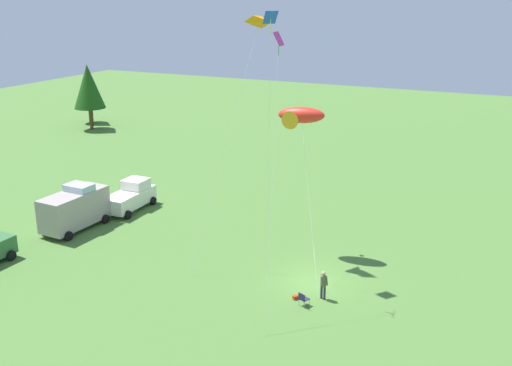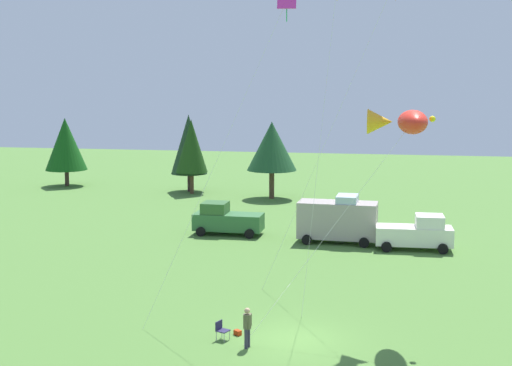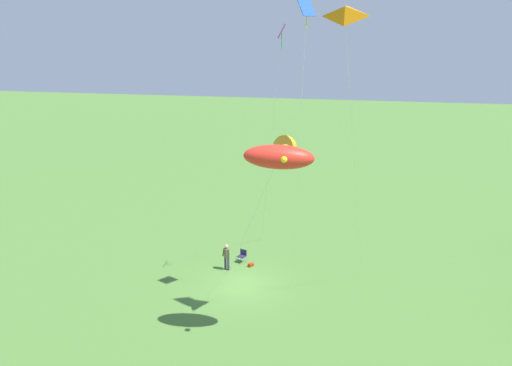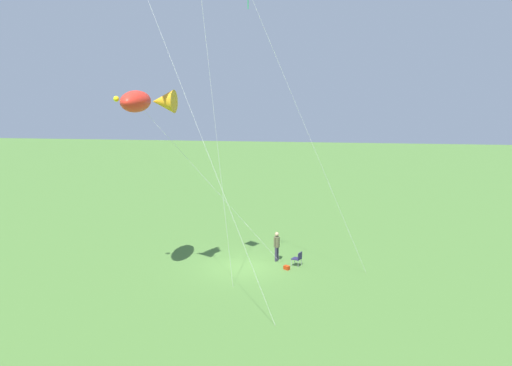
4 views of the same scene
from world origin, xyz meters
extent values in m
plane|color=#4A7532|center=(0.00, 0.00, 0.00)|extent=(160.00, 160.00, 0.00)
cylinder|color=#343048|center=(-1.78, -1.25, 0.42)|extent=(0.14, 0.14, 0.85)
cylinder|color=#343048|center=(-1.85, -1.46, 0.42)|extent=(0.14, 0.14, 0.85)
cylinder|color=brown|center=(-1.82, -1.35, 1.16)|extent=(0.43, 0.43, 0.62)
sphere|color=tan|center=(-1.82, -1.35, 1.62)|extent=(0.24, 0.24, 0.24)
cylinder|color=brown|center=(-1.70, -1.18, 1.19)|extent=(0.12, 0.12, 0.55)
cylinder|color=brown|center=(-1.82, -1.56, 1.19)|extent=(0.14, 0.21, 0.56)
cube|color=#252146|center=(-3.03, -0.65, 0.42)|extent=(0.62, 0.62, 0.04)
cube|color=#252146|center=(-3.23, -0.57, 0.62)|extent=(0.22, 0.46, 0.40)
cylinder|color=#A5A8AD|center=(-2.75, -0.54, 0.21)|extent=(0.03, 0.03, 0.42)
cylinder|color=#A5A8AD|center=(-2.91, -0.93, 0.21)|extent=(0.03, 0.03, 0.42)
cylinder|color=#A5A8AD|center=(-3.14, -0.38, 0.21)|extent=(0.03, 0.03, 0.42)
cylinder|color=#A5A8AD|center=(-3.30, -0.77, 0.21)|extent=(0.03, 0.03, 0.42)
cube|color=#BB310D|center=(-2.53, 0.06, 0.11)|extent=(0.39, 0.37, 0.22)
cylinder|color=black|center=(-5.77, 19.14, 0.34)|extent=(0.68, 0.23, 0.68)
cube|color=#A69892|center=(0.45, 19.12, 1.59)|extent=(5.50, 2.45, 2.50)
cube|color=silver|center=(1.10, 19.09, 3.09)|extent=(1.49, 2.09, 0.50)
cylinder|color=black|center=(2.45, 20.22, 0.34)|extent=(0.69, 0.25, 0.68)
cylinder|color=black|center=(2.34, 17.85, 0.34)|extent=(0.69, 0.25, 0.68)
cylinder|color=black|center=(-1.44, 20.40, 0.34)|extent=(0.69, 0.25, 0.68)
cylinder|color=black|center=(-1.55, 18.03, 0.34)|extent=(0.69, 0.25, 0.68)
cube|color=white|center=(5.60, 18.00, 0.94)|extent=(5.06, 2.16, 1.20)
cube|color=white|center=(6.60, 18.03, 1.94)|extent=(1.86, 1.90, 0.80)
cylinder|color=black|center=(7.36, 19.15, 0.34)|extent=(0.69, 0.24, 0.68)
cylinder|color=black|center=(7.43, 16.97, 0.34)|extent=(0.69, 0.24, 0.68)
cylinder|color=black|center=(3.76, 19.03, 0.34)|extent=(0.69, 0.24, 0.68)
cylinder|color=black|center=(3.84, 16.85, 0.34)|extent=(0.69, 0.24, 0.68)
cylinder|color=#503A1F|center=(28.37, 41.23, 1.39)|extent=(0.43, 0.43, 2.79)
cone|color=#1A4C14|center=(28.37, 41.23, 5.58)|extent=(4.00, 4.00, 5.59)
cylinder|color=brown|center=(31.53, 43.98, 0.97)|extent=(0.59, 0.59, 1.94)
cone|color=#203D29|center=(31.53, 43.98, 4.52)|extent=(3.08, 3.08, 5.15)
ellipsoid|color=red|center=(4.83, 2.83, 9.33)|extent=(1.57, 3.31, 1.18)
cone|color=#F3AC1F|center=(3.40, 2.83, 9.33)|extent=(1.11, 1.14, 1.14)
sphere|color=yellow|center=(5.70, 3.18, 9.45)|extent=(0.28, 0.28, 0.28)
cylinder|color=silver|center=(1.40, 0.84, 4.67)|extent=(6.87, 4.00, 9.33)
cylinder|color=#4C3823|center=(-2.03, -1.16, 0.00)|extent=(0.04, 0.04, 0.01)
pyramid|color=orange|center=(3.84, 5.37, 15.38)|extent=(1.16, 1.57, 0.97)
cylinder|color=silver|center=(0.49, 6.23, 7.60)|extent=(6.37, 1.69, 15.19)
cylinder|color=#4C3823|center=(-2.69, 7.07, 0.00)|extent=(0.04, 0.04, 0.01)
cube|color=blue|center=(1.36, 3.55, 15.65)|extent=(0.95, 0.88, 0.75)
cylinder|color=#EAF117|center=(1.36, 3.55, 15.15)|extent=(0.04, 0.04, 0.85)
cylinder|color=silver|center=(0.65, 3.27, 7.83)|extent=(1.43, 0.57, 15.65)
cylinder|color=#4C3823|center=(-0.05, 3.00, 0.00)|extent=(0.04, 0.04, 0.01)
cube|color=#D4319B|center=(-0.72, 2.10, 14.61)|extent=(0.86, 0.48, 0.75)
cylinder|color=green|center=(-0.72, 2.10, 14.11)|extent=(0.04, 0.04, 0.83)
cylinder|color=silver|center=(-3.82, 1.04, 7.31)|extent=(6.20, 2.13, 14.61)
cylinder|color=#4C3823|center=(-6.91, -0.01, 0.00)|extent=(0.04, 0.04, 0.01)
camera|label=1|loc=(-31.63, -11.29, 17.01)|focal=42.00mm
camera|label=2|loc=(3.84, -29.46, 11.16)|focal=50.00mm
camera|label=3|loc=(26.00, 5.82, 14.89)|focal=35.00mm
camera|label=4|loc=(-4.88, 26.72, 9.55)|focal=35.00mm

